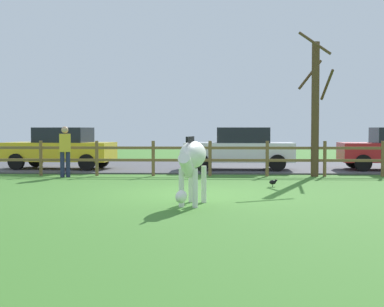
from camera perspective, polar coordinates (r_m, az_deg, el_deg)
name	(u,v)px	position (r m, az deg, el deg)	size (l,w,h in m)	color
ground_plane	(197,194)	(13.38, 0.55, -4.16)	(60.00, 60.00, 0.00)	#3D7528
parking_asphalt	(203,166)	(22.64, 1.13, -1.33)	(28.00, 7.40, 0.05)	#47474C
paddock_fence	(182,156)	(18.33, -1.08, -0.25)	(20.82, 0.11, 1.16)	brown
bare_tree	(315,106)	(18.60, 12.57, 4.83)	(1.18, 1.19, 4.66)	#513A23
zebra	(192,160)	(11.31, 0.00, -0.69)	(0.72, 1.92, 1.41)	white
crow_on_grass	(273,182)	(15.15, 8.33, -2.92)	(0.22, 0.10, 0.20)	black
parked_car_white	(240,148)	(20.64, 4.95, 0.55)	(4.06, 1.99, 1.56)	white
parked_car_yellow	(61,148)	(21.56, -13.33, 0.58)	(4.17, 2.24, 1.56)	yellow
visitor_near_fence	(65,149)	(18.32, -12.92, 0.44)	(0.40, 0.31, 1.64)	#232847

